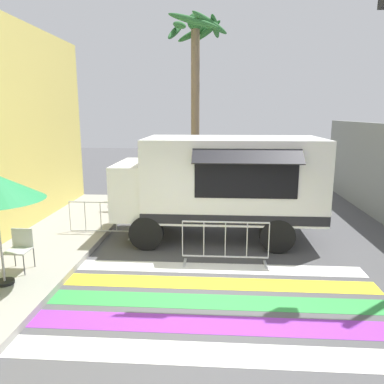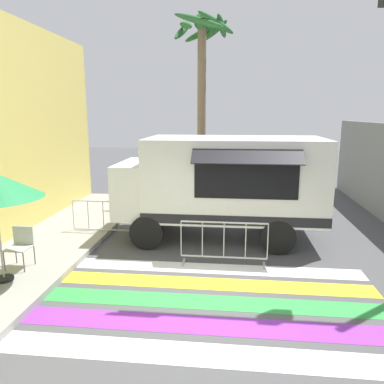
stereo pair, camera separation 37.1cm
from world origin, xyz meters
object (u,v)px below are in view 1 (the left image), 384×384
Objects in this scene: food_truck at (217,180)px; barricade_side at (101,220)px; barricade_front at (225,243)px; folding_chair at (20,246)px; palm_tree at (196,68)px.

food_truck reaches higher than barricade_side.
food_truck reaches higher than barricade_front.
barricade_side is (0.92, 2.56, -0.16)m from folding_chair.
barricade_front is 3.79m from barricade_side.
barricade_front is (0.21, -1.91, -1.12)m from food_truck.
food_truck reaches higher than folding_chair.
palm_tree is (-1.05, 6.51, 4.53)m from barricade_front.
barricade_front reaches higher than folding_chair.
barricade_front is 8.00m from palm_tree.
food_truck is 0.78× the size of palm_tree.
barricade_front is at bearing -26.46° from barricade_side.
folding_chair is 0.12× the size of palm_tree.
barricade_side is 0.25× the size of palm_tree.
barricade_front is at bearing 18.58° from folding_chair.
folding_chair is at bearing -145.84° from food_truck.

